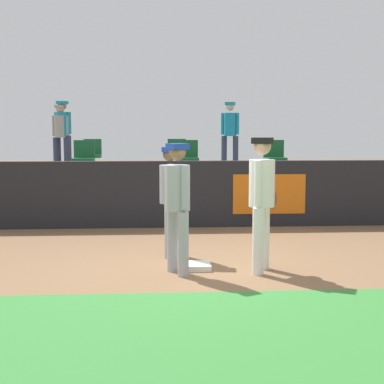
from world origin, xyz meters
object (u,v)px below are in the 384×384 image
(player_coach_visitor, at_px, (170,194))
(seat_back_center, at_px, (177,153))
(seat_back_left, at_px, (92,153))
(spectator_capped, at_px, (63,130))
(seat_front_left, at_px, (84,156))
(spectator_casual, at_px, (61,132))
(player_fielder_home, at_px, (262,195))
(player_runner_visitor, at_px, (178,199))
(seat_front_right, at_px, (275,156))
(first_base, at_px, (196,266))
(spectator_hooded, at_px, (230,130))
(seat_front_center, at_px, (188,156))

(player_coach_visitor, bearing_deg, seat_back_center, -175.77)
(seat_back_left, relative_size, spectator_capped, 0.45)
(seat_front_left, bearing_deg, spectator_casual, 108.81)
(player_fielder_home, height_order, spectator_capped, spectator_capped)
(seat_back_center, xyz_separation_m, spectator_capped, (-3.14, 1.21, 0.61))
(player_runner_visitor, bearing_deg, seat_front_left, 175.06)
(seat_front_right, bearing_deg, spectator_capped, 150.64)
(seat_back_left, bearing_deg, first_base, -71.78)
(player_fielder_home, bearing_deg, seat_back_left, -130.94)
(spectator_hooded, bearing_deg, spectator_casual, 17.86)
(seat_back_center, xyz_separation_m, seat_front_left, (-2.18, -1.80, -0.00))
(seat_front_left, distance_m, spectator_casual, 3.18)
(first_base, xyz_separation_m, seat_back_left, (-2.23, 6.78, 1.35))
(player_runner_visitor, distance_m, seat_back_center, 7.04)
(player_fielder_home, height_order, seat_front_center, player_fielder_home)
(player_fielder_home, relative_size, seat_back_center, 2.24)
(player_runner_visitor, bearing_deg, spectator_hooded, 142.21)
(seat_back_left, height_order, spectator_capped, spectator_capped)
(seat_front_center, bearing_deg, spectator_hooded, 64.05)
(first_base, distance_m, seat_back_left, 7.26)
(first_base, bearing_deg, spectator_hooded, 79.08)
(seat_front_right, relative_size, spectator_capped, 0.45)
(seat_back_left, distance_m, spectator_hooded, 3.87)
(seat_back_left, xyz_separation_m, spectator_casual, (-0.99, 1.16, 0.55))
(seat_back_center, distance_m, seat_front_right, 2.85)
(seat_front_center, relative_size, seat_front_left, 1.00)
(seat_front_left, bearing_deg, seat_front_right, 0.00)
(player_runner_visitor, distance_m, seat_back_left, 7.30)
(seat_back_center, bearing_deg, player_coach_visitor, -93.10)
(first_base, bearing_deg, seat_back_left, 108.22)
(seat_back_center, bearing_deg, spectator_hooded, 30.96)
(player_fielder_home, distance_m, player_coach_visitor, 1.62)
(player_fielder_home, xyz_separation_m, spectator_casual, (-4.13, 8.14, 0.85))
(player_fielder_home, distance_m, spectator_casual, 9.17)
(player_coach_visitor, bearing_deg, player_runner_visitor, 11.45)
(seat_back_left, bearing_deg, player_coach_visitor, -72.50)
(first_base, xyz_separation_m, seat_front_right, (2.17, 4.98, 1.35))
(seat_front_center, xyz_separation_m, seat_back_left, (-2.40, 1.80, -0.00))
(seat_back_center, distance_m, seat_back_left, 2.20)
(seat_back_left, bearing_deg, spectator_capped, 127.91)
(spectator_hooded, bearing_deg, seat_back_left, 34.71)
(seat_front_center, relative_size, spectator_capped, 0.45)
(seat_front_left, relative_size, seat_back_left, 1.00)
(seat_front_left, distance_m, spectator_capped, 3.21)
(player_fielder_home, bearing_deg, seat_front_left, -124.06)
(player_fielder_home, bearing_deg, seat_front_right, -168.92)
(seat_back_center, relative_size, spectator_hooded, 0.46)
(first_base, distance_m, seat_front_center, 5.16)
(player_runner_visitor, height_order, seat_front_left, player_runner_visitor)
(player_coach_visitor, bearing_deg, spectator_casual, -150.69)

